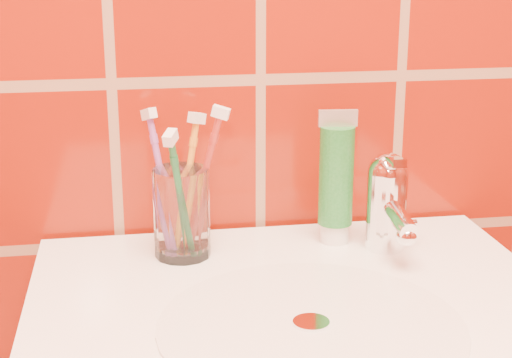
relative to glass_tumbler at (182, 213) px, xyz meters
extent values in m
cylinder|color=silver|center=(0.11, -0.20, -0.05)|extent=(0.30, 0.30, 0.00)
cylinder|color=white|center=(0.11, -0.20, -0.05)|extent=(0.04, 0.04, 0.00)
cylinder|color=white|center=(0.00, 0.00, 0.00)|extent=(0.07, 0.07, 0.11)
cylinder|color=white|center=(0.19, 0.01, -0.04)|extent=(0.04, 0.04, 0.02)
cylinder|color=#186722|center=(0.19, 0.01, 0.03)|extent=(0.04, 0.04, 0.12)
cube|color=beige|center=(0.19, 0.01, 0.10)|extent=(0.05, 0.01, 0.02)
cylinder|color=white|center=(0.24, -0.02, -0.01)|extent=(0.05, 0.05, 0.09)
sphere|color=white|center=(0.24, -0.02, 0.04)|extent=(0.05, 0.05, 0.05)
cylinder|color=white|center=(0.24, -0.05, 0.00)|extent=(0.02, 0.09, 0.03)
cube|color=white|center=(0.24, -0.03, 0.06)|extent=(0.02, 0.06, 0.01)
camera|label=1|loc=(-0.06, -0.87, 0.30)|focal=55.00mm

